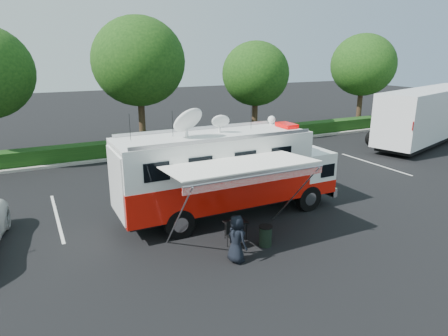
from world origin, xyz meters
The scene contains 10 objects.
ground_plane centered at (0.00, 0.00, 0.00)m, with size 120.00×120.00×0.00m, color black.
back_border centered at (1.14, 12.90, 5.00)m, with size 60.00×6.14×8.87m.
stall_lines centered at (-0.50, 3.00, 0.00)m, with size 24.12×5.50×0.01m.
command_truck centered at (-0.08, 0.00, 1.90)m, with size 9.26×2.55×4.45m.
awning centered at (-0.91, -2.64, 2.86)m, with size 5.05×2.61×3.05m.
person centered at (-1.60, -3.57, 0.00)m, with size 0.78×0.51×1.60m, color black.
folding_table centered at (-0.85, -2.13, 0.64)m, with size 0.81×0.57×0.69m.
folding_chair centered at (-1.22, -2.62, 0.56)m, with size 0.50×0.52×0.95m.
trash_bin centered at (-0.15, -3.04, 0.37)m, with size 0.49×0.49×0.74m.
semi_trailer centered at (19.45, 5.48, 2.11)m, with size 13.19×6.45×4.00m.
Camera 1 is at (-7.19, -13.77, 6.57)m, focal length 32.00 mm.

